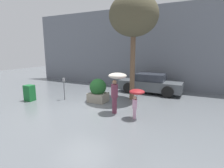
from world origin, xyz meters
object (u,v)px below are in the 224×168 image
person_adult (116,83)px  parked_car_near (151,84)px  person_child (136,95)px  planter_box (98,90)px  street_tree (134,16)px  newspaper_box (30,93)px  parking_meter (64,84)px

person_adult → parked_car_near: 4.70m
person_adult → person_child: size_ratio=1.47×
planter_box → parked_car_near: (2.12, 3.41, -0.02)m
person_adult → street_tree: 4.09m
newspaper_box → parked_car_near: bearing=41.0°
planter_box → parking_meter: 2.03m
person_child → newspaper_box: size_ratio=1.40×
person_adult → street_tree: (-0.13, 2.49, 3.24)m
person_adult → street_tree: street_tree is taller
parked_car_near → newspaper_box: bearing=132.1°
street_tree → newspaper_box: street_tree is taller
person_child → parked_car_near: 4.92m
parked_car_near → planter_box: bearing=149.2°
person_adult → parking_meter: (-3.60, 0.63, -0.48)m
parking_meter → person_adult: bearing=-10.0°
person_child → parking_meter: (-4.63, 0.89, -0.09)m
person_child → parking_meter: 4.71m
person_adult → person_child: bearing=-58.2°
person_child → parked_car_near: parked_car_near is taller
person_adult → parking_meter: size_ratio=1.45×
person_child → street_tree: street_tree is taller
person_adult → parked_car_near: person_adult is taller
parked_car_near → parking_meter: (-4.05, -3.98, 0.31)m
parking_meter → parked_car_near: bearing=44.5°
planter_box → person_child: size_ratio=1.03×
person_child → newspaper_box: 6.33m
street_tree → newspaper_box: (-5.14, -2.85, -4.20)m
person_child → parked_car_near: bearing=47.1°
person_adult → parking_meter: bearing=125.9°
planter_box → person_adult: size_ratio=0.70×
planter_box → parked_car_near: size_ratio=0.32×
street_tree → person_adult: bearing=-87.0°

